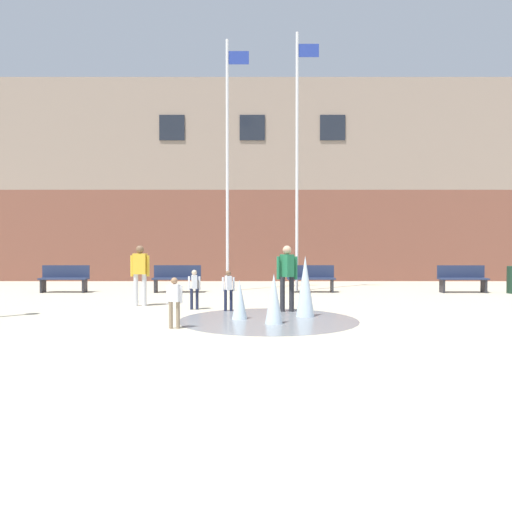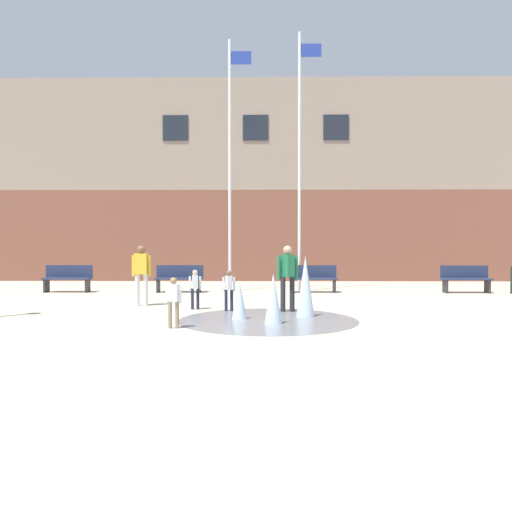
{
  "view_description": "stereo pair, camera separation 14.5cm",
  "coord_description": "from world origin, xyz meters",
  "views": [
    {
      "loc": [
        0.16,
        -5.35,
        1.62
      ],
      "look_at": [
        0.13,
        8.32,
        1.3
      ],
      "focal_mm": 35.0,
      "sensor_mm": 36.0,
      "label": 1
    },
    {
      "loc": [
        0.31,
        -5.34,
        1.62
      ],
      "look_at": [
        0.13,
        8.32,
        1.3
      ],
      "focal_mm": 35.0,
      "sensor_mm": 36.0,
      "label": 2
    }
  ],
  "objects": [
    {
      "name": "flagpole_right",
      "position": [
        1.61,
        11.97,
        4.71
      ],
      "size": [
        0.8,
        0.1,
        8.92
      ],
      "color": "silver",
      "rests_on": "ground"
    },
    {
      "name": "library_building",
      "position": [
        0.0,
        19.5,
        4.45
      ],
      "size": [
        36.0,
        6.05,
        8.91
      ],
      "color": "brown",
      "rests_on": "ground"
    },
    {
      "name": "child_with_pink_shirt",
      "position": [
        -0.51,
        6.7,
        0.58
      ],
      "size": [
        0.31,
        0.24,
        0.99
      ],
      "rotation": [
        0.0,
        0.0,
        1.9
      ],
      "color": "#1E233D",
      "rests_on": "ground"
    },
    {
      "name": "splash_fountain",
      "position": [
        0.69,
        5.38,
        0.47
      ],
      "size": [
        3.83,
        3.83,
        1.37
      ],
      "color": "gray",
      "rests_on": "ground"
    },
    {
      "name": "park_bench_under_right_flagpole",
      "position": [
        2.02,
        11.47,
        0.48
      ],
      "size": [
        1.6,
        0.44,
        0.91
      ],
      "color": "#28282D",
      "rests_on": "ground"
    },
    {
      "name": "child_running",
      "position": [
        -1.37,
        7.0,
        0.58
      ],
      "size": [
        0.31,
        0.23,
        0.99
      ],
      "rotation": [
        0.0,
        0.0,
        1.8
      ],
      "color": "#1E233D",
      "rests_on": "ground"
    },
    {
      "name": "park_bench_far_left",
      "position": [
        -6.3,
        11.44,
        0.48
      ],
      "size": [
        1.6,
        0.44,
        0.91
      ],
      "color": "#28282D",
      "rests_on": "ground"
    },
    {
      "name": "park_bench_center",
      "position": [
        -2.51,
        11.46,
        0.48
      ],
      "size": [
        1.6,
        0.44,
        0.91
      ],
      "color": "#28282D",
      "rests_on": "ground"
    },
    {
      "name": "flagpole_left",
      "position": [
        -0.8,
        11.97,
        4.59
      ],
      "size": [
        0.8,
        0.1,
        8.68
      ],
      "color": "silver",
      "rests_on": "ground"
    },
    {
      "name": "adult_in_red",
      "position": [
        -2.88,
        7.71,
        0.93
      ],
      "size": [
        0.5,
        0.23,
        1.59
      ],
      "rotation": [
        0.0,
        0.0,
        -0.11
      ],
      "color": "silver",
      "rests_on": "ground"
    },
    {
      "name": "adult_near_bench",
      "position": [
        0.91,
        6.61,
        0.93
      ],
      "size": [
        0.5,
        0.39,
        1.59
      ],
      "rotation": [
        0.0,
        0.0,
        -1.05
      ],
      "color": "#28282D",
      "rests_on": "ground"
    },
    {
      "name": "child_in_fountain",
      "position": [
        -1.41,
        4.2,
        0.58
      ],
      "size": [
        0.31,
        0.19,
        0.99
      ],
      "rotation": [
        0.0,
        0.0,
        -0.37
      ],
      "color": "#89755B",
      "rests_on": "ground"
    },
    {
      "name": "park_bench_near_trashcan",
      "position": [
        7.1,
        11.38,
        0.48
      ],
      "size": [
        1.6,
        0.44,
        0.91
      ],
      "color": "#28282D",
      "rests_on": "ground"
    },
    {
      "name": "ground_plane",
      "position": [
        0.0,
        0.0,
        0.0
      ],
      "size": [
        100.0,
        100.0,
        0.0
      ],
      "primitive_type": "plane",
      "color": "#BCB299"
    }
  ]
}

